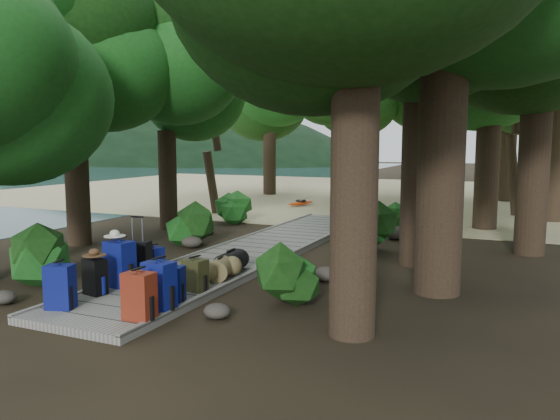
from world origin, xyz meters
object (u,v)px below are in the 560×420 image
at_px(backpack_left_a, 60,284).
at_px(sun_lounger, 448,208).
at_px(backpack_right_b, 159,283).
at_px(duffel_right_black, 231,262).
at_px(backpack_right_d, 195,273).
at_px(backpack_left_c, 120,261).
at_px(lone_suitcase_on_sand, 359,208).
at_px(kayak, 301,202).
at_px(duffel_right_khaki, 221,269).
at_px(suitcase_on_boardwalk, 138,260).
at_px(backpack_right_a, 139,294).
at_px(backpack_left_d, 153,259).
at_px(backpack_right_c, 172,282).
at_px(backpack_left_b, 95,275).

relative_size(backpack_left_a, sun_lounger, 0.37).
distance_m(backpack_right_b, duffel_right_black, 2.51).
height_order(backpack_right_d, duffel_right_black, backpack_right_d).
bearing_deg(backpack_left_a, backpack_right_d, 34.73).
relative_size(backpack_left_c, lone_suitcase_on_sand, 1.40).
bearing_deg(kayak, backpack_left_c, -64.27).
bearing_deg(duffel_right_khaki, suitcase_on_boardwalk, -174.19).
bearing_deg(backpack_left_a, lone_suitcase_on_sand, 67.57).
relative_size(backpack_left_a, backpack_left_c, 0.84).
bearing_deg(duffel_right_black, duffel_right_khaki, -82.88).
bearing_deg(backpack_right_a, duffel_right_black, 93.47).
distance_m(backpack_left_d, sun_lounger, 11.72).
bearing_deg(backpack_right_b, backpack_left_c, 155.84).
distance_m(backpack_left_c, duffel_right_khaki, 1.75).
bearing_deg(backpack_left_c, backpack_left_a, -80.77).
relative_size(backpack_right_c, suitcase_on_boardwalk, 0.89).
distance_m(backpack_right_a, kayak, 14.70).
xyz_separation_m(duffel_right_black, kayak, (-3.11, 11.34, -0.15)).
height_order(duffel_right_khaki, duffel_right_black, duffel_right_black).
height_order(backpack_left_d, kayak, backpack_left_d).
xyz_separation_m(backpack_right_c, duffel_right_black, (-0.11, 2.07, -0.11)).
bearing_deg(sun_lounger, backpack_left_c, -121.79).
height_order(backpack_left_c, backpack_right_b, backpack_left_c).
bearing_deg(backpack_right_c, backpack_right_a, -96.67).
distance_m(duffel_right_khaki, suitcase_on_boardwalk, 1.49).
height_order(backpack_right_b, suitcase_on_boardwalk, backpack_right_b).
relative_size(backpack_right_d, lone_suitcase_on_sand, 0.94).
height_order(backpack_left_a, backpack_left_d, backpack_left_a).
xyz_separation_m(backpack_left_a, backpack_right_d, (1.28, 1.65, -0.07)).
distance_m(backpack_left_d, backpack_right_b, 2.33).
xyz_separation_m(backpack_left_b, suitcase_on_boardwalk, (-0.01, 1.11, 0.02)).
height_order(backpack_left_c, kayak, backpack_left_c).
bearing_deg(backpack_right_d, kayak, 113.32).
height_order(duffel_right_khaki, kayak, duffel_right_khaki).
bearing_deg(backpack_right_a, backpack_right_c, 95.53).
distance_m(backpack_left_b, kayak, 13.71).
bearing_deg(backpack_left_b, backpack_right_a, -15.24).
xyz_separation_m(backpack_left_a, backpack_left_c, (-0.03, 1.35, 0.07)).
distance_m(backpack_left_d, backpack_right_d, 1.55).
xyz_separation_m(suitcase_on_boardwalk, sun_lounger, (3.98, 11.46, -0.13)).
bearing_deg(backpack_left_a, backpack_left_b, 78.04).
distance_m(duffel_right_khaki, sun_lounger, 11.20).
relative_size(backpack_right_a, kayak, 0.24).
bearing_deg(lone_suitcase_on_sand, backpack_right_a, -105.42).
relative_size(duffel_right_khaki, lone_suitcase_on_sand, 0.93).
bearing_deg(duffel_right_khaki, backpack_left_a, -134.06).
distance_m(backpack_left_c, duffel_right_black, 2.10).
distance_m(backpack_right_d, lone_suitcase_on_sand, 10.63).
distance_m(backpack_left_d, backpack_right_a, 2.74).
xyz_separation_m(backpack_left_b, backpack_right_c, (1.37, 0.18, -0.02)).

